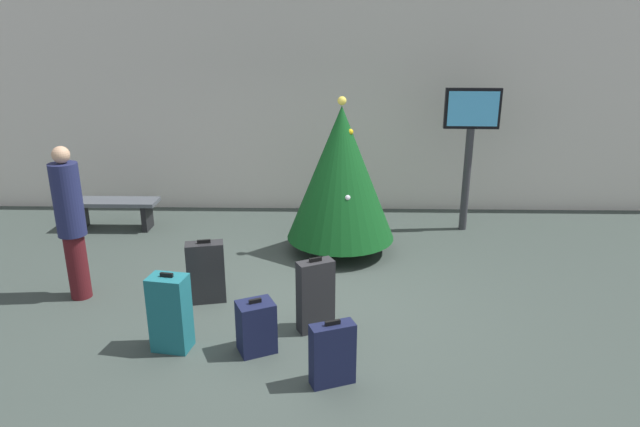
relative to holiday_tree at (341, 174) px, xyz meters
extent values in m
plane|color=#38423D|center=(-0.56, -1.70, -1.16)|extent=(16.00, 16.00, 0.00)
cube|color=beige|center=(-0.56, 2.10, 0.61)|extent=(16.00, 0.20, 3.53)
cylinder|color=#4C3319|center=(0.00, 0.00, -1.04)|extent=(0.12, 0.12, 0.23)
cone|color=#0F4719|center=(0.00, 0.00, 0.00)|extent=(1.51, 1.51, 1.86)
sphere|color=#F2D84C|center=(0.00, 0.00, 0.99)|extent=(0.12, 0.12, 0.12)
sphere|color=yellow|center=(-0.45, 0.22, -0.37)|extent=(0.08, 0.08, 0.08)
sphere|color=silver|center=(0.08, -0.44, -0.22)|extent=(0.08, 0.08, 0.08)
sphere|color=blue|center=(0.49, 0.21, -0.46)|extent=(0.08, 0.08, 0.08)
sphere|color=yellow|center=(0.12, -0.06, 0.59)|extent=(0.08, 0.08, 0.08)
cylinder|color=#333338|center=(1.97, 0.99, -0.35)|extent=(0.12, 0.12, 1.61)
cube|color=black|center=(1.97, 0.99, 0.76)|extent=(0.83, 0.11, 0.60)
cube|color=#4CB2F2|center=(1.97, 0.94, 0.76)|extent=(0.75, 0.04, 0.51)
cube|color=#4C5159|center=(-3.59, 0.87, -0.71)|extent=(1.41, 0.44, 0.06)
cube|color=black|center=(-4.12, 0.87, -0.95)|extent=(0.08, 0.35, 0.42)
cube|color=black|center=(-3.06, 0.87, -0.95)|extent=(0.08, 0.35, 0.42)
cylinder|color=#4C1419|center=(-3.11, -1.49, -0.76)|extent=(0.24, 0.24, 0.79)
cylinder|color=#1E234C|center=(-3.11, -1.49, 0.06)|extent=(0.37, 0.37, 0.84)
sphere|color=tan|center=(-3.11, -1.49, 0.58)|extent=(0.19, 0.19, 0.19)
cube|color=#19606B|center=(-1.71, -2.58, -0.76)|extent=(0.40, 0.31, 0.78)
cube|color=black|center=(-1.71, -2.58, -0.35)|extent=(0.13, 0.05, 0.04)
cube|color=#232326|center=(-1.58, -1.56, -0.79)|extent=(0.46, 0.29, 0.73)
cube|color=black|center=(-1.58, -1.56, -0.41)|extent=(0.15, 0.06, 0.04)
cube|color=#141938|center=(-0.86, -2.61, -0.89)|extent=(0.43, 0.40, 0.53)
cube|color=black|center=(-0.86, -2.61, -0.61)|extent=(0.12, 0.08, 0.04)
cube|color=#232326|center=(-0.29, -2.18, -0.76)|extent=(0.41, 0.32, 0.79)
cube|color=black|center=(-0.29, -2.18, -0.35)|extent=(0.13, 0.09, 0.04)
cube|color=#141938|center=(-0.11, -3.12, -0.86)|extent=(0.43, 0.29, 0.59)
cube|color=black|center=(-0.11, -3.12, -0.54)|extent=(0.14, 0.08, 0.04)
camera|label=1|loc=(-0.12, -7.42, 1.91)|focal=31.18mm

